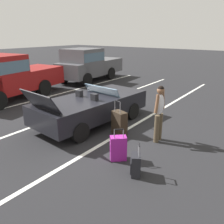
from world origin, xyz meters
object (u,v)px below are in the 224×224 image
at_px(suitcase_small_carryon, 136,165).
at_px(traveler_person, 159,111).
at_px(parked_pickup_truck_near, 7,76).
at_px(suitcase_medium_bright, 118,148).
at_px(convertible_car, 96,106).
at_px(parked_pickup_truck_far, 87,64).
at_px(suitcase_large_black, 119,123).

bearing_deg(suitcase_small_carryon, traveler_person, -111.27).
bearing_deg(parked_pickup_truck_near, suitcase_medium_bright, 70.29).
bearing_deg(suitcase_small_carryon, suitcase_medium_bright, -57.21).
xyz_separation_m(convertible_car, suitcase_medium_bright, (-1.69, -2.16, -0.28)).
relative_size(convertible_car, suitcase_medium_bright, 5.06).
bearing_deg(convertible_car, parked_pickup_truck_near, 97.52).
distance_m(traveler_person, parked_pickup_truck_far, 9.35).
bearing_deg(suitcase_medium_bright, parked_pickup_truck_near, 36.01).
xyz_separation_m(traveler_person, parked_pickup_truck_far, (5.40, 7.63, 0.18)).
height_order(suitcase_large_black, suitcase_medium_bright, suitcase_large_black).
xyz_separation_m(suitcase_medium_bright, suitcase_small_carryon, (-0.32, -0.69, -0.06)).
bearing_deg(traveler_person, parked_pickup_truck_near, -0.89).
bearing_deg(suitcase_large_black, convertible_car, 90.39).
bearing_deg(traveler_person, convertible_car, -4.72).
relative_size(suitcase_medium_bright, parked_pickup_truck_far, 0.17).
height_order(convertible_car, suitcase_large_black, convertible_car).
bearing_deg(traveler_person, suitcase_large_black, 11.47).
height_order(parked_pickup_truck_near, parked_pickup_truck_far, same).
height_order(suitcase_large_black, parked_pickup_truck_near, parked_pickup_truck_near).
distance_m(suitcase_small_carryon, traveler_person, 2.03).
relative_size(suitcase_medium_bright, parked_pickup_truck_near, 0.16).
distance_m(suitcase_large_black, traveler_person, 1.33).
distance_m(convertible_car, parked_pickup_truck_far, 7.39).
bearing_deg(parked_pickup_truck_near, convertible_car, 84.15).
relative_size(suitcase_large_black, parked_pickup_truck_near, 0.21).
bearing_deg(convertible_car, parked_pickup_truck_far, 49.12).
bearing_deg(convertible_car, suitcase_large_black, -102.39).
height_order(convertible_car, suitcase_medium_bright, convertible_car).
height_order(suitcase_large_black, parked_pickup_truck_far, parked_pickup_truck_far).
relative_size(suitcase_large_black, parked_pickup_truck_far, 0.21).
bearing_deg(suitcase_large_black, parked_pickup_truck_far, 66.25).
height_order(suitcase_large_black, suitcase_small_carryon, suitcase_large_black).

